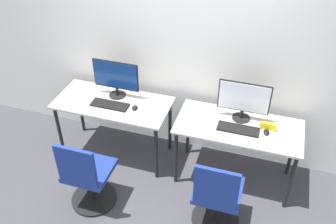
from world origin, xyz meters
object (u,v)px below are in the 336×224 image
(office_chair_right, at_px, (217,199))
(keyboard_right, at_px, (238,129))
(office_chair_left, at_px, (88,179))
(mouse_left, at_px, (135,108))
(monitor_right, at_px, (244,100))
(monitor_left, at_px, (116,78))
(keyboard_left, at_px, (110,105))
(mouse_right, at_px, (266,132))

(office_chair_right, bearing_deg, keyboard_right, 84.41)
(keyboard_right, bearing_deg, office_chair_left, -150.64)
(mouse_left, bearing_deg, monitor_right, 9.15)
(monitor_left, height_order, keyboard_left, monitor_left)
(keyboard_left, bearing_deg, office_chair_right, -24.77)
(monitor_right, distance_m, mouse_right, 0.39)
(office_chair_left, relative_size, keyboard_right, 2.14)
(mouse_left, distance_m, office_chair_right, 1.31)
(office_chair_left, distance_m, office_chair_right, 1.30)
(mouse_right, distance_m, office_chair_right, 0.84)
(keyboard_left, bearing_deg, monitor_right, 8.27)
(monitor_left, height_order, keyboard_right, monitor_left)
(keyboard_left, bearing_deg, mouse_left, 4.71)
(keyboard_left, distance_m, keyboard_right, 1.41)
(keyboard_right, bearing_deg, mouse_right, 5.98)
(monitor_left, bearing_deg, mouse_right, -5.94)
(monitor_right, distance_m, keyboard_right, 0.30)
(office_chair_left, xyz_separation_m, monitor_right, (1.35, 0.96, 0.61))
(keyboard_left, bearing_deg, monitor_left, 90.00)
(mouse_left, bearing_deg, keyboard_left, -175.29)
(office_chair_left, relative_size, office_chair_right, 1.00)
(monitor_left, height_order, office_chair_right, monitor_left)
(keyboard_right, distance_m, mouse_right, 0.28)
(mouse_left, xyz_separation_m, office_chair_right, (1.07, -0.65, -0.39))
(mouse_left, bearing_deg, office_chair_right, -31.24)
(office_chair_right, bearing_deg, keyboard_left, 155.23)
(monitor_left, xyz_separation_m, keyboard_right, (1.41, -0.21, -0.23))
(mouse_left, height_order, monitor_right, monitor_right)
(keyboard_left, xyz_separation_m, monitor_right, (1.41, 0.21, 0.23))
(office_chair_right, bearing_deg, office_chair_left, -174.20)
(office_chair_left, bearing_deg, keyboard_right, 29.36)
(keyboard_left, relative_size, monitor_right, 0.80)
(keyboard_left, xyz_separation_m, mouse_right, (1.69, 0.03, 0.01))
(office_chair_left, bearing_deg, monitor_left, 93.77)
(monitor_right, bearing_deg, office_chair_right, -94.24)
(monitor_right, relative_size, mouse_right, 5.90)
(mouse_left, bearing_deg, mouse_right, 0.42)
(monitor_left, bearing_deg, mouse_left, -33.15)
(mouse_right, bearing_deg, keyboard_right, -174.02)
(monitor_left, xyz_separation_m, mouse_right, (1.69, -0.18, -0.22))
(office_chair_left, height_order, mouse_right, office_chair_left)
(monitor_left, distance_m, keyboard_right, 1.45)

